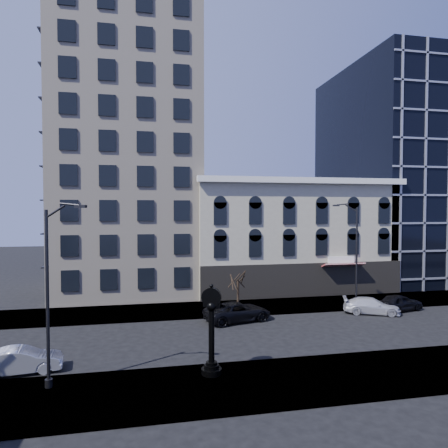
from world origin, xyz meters
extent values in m
plane|color=black|center=(0.00, 0.00, 0.00)|extent=(160.00, 160.00, 0.00)
cube|color=gray|center=(0.00, 8.00, 0.06)|extent=(160.00, 6.00, 0.12)
cube|color=gray|center=(0.00, -8.00, 0.06)|extent=(160.00, 6.00, 0.12)
cube|color=beige|center=(-6.00, 19.00, 19.00)|extent=(15.00, 15.00, 38.00)
cube|color=#BAB499|center=(12.00, 16.00, 6.00)|extent=(22.00, 10.00, 12.00)
cube|color=white|center=(12.00, 10.80, 12.20)|extent=(22.60, 0.80, 0.60)
cube|color=black|center=(12.00, 10.95, 1.80)|extent=(22.00, 0.30, 3.60)
cube|color=maroon|center=(16.00, 10.40, 3.40)|extent=(4.50, 1.18, 0.55)
cube|color=black|center=(32.00, 21.00, 14.00)|extent=(20.00, 20.00, 28.00)
cylinder|color=black|center=(-0.80, -6.51, 0.27)|extent=(1.13, 1.13, 0.31)
cylinder|color=black|center=(-0.80, -6.51, 0.53)|extent=(0.82, 0.82, 0.21)
cylinder|color=black|center=(-0.80, -6.51, 0.72)|extent=(0.62, 0.62, 0.16)
cylinder|color=black|center=(-0.80, -6.51, 2.27)|extent=(0.33, 0.33, 2.98)
sphere|color=black|center=(-0.80, -6.51, 3.87)|extent=(0.57, 0.57, 0.57)
cube|color=black|center=(-0.80, -6.51, 3.97)|extent=(0.94, 0.54, 0.26)
cylinder|color=black|center=(-0.80, -6.51, 4.38)|extent=(1.11, 0.68, 1.07)
cylinder|color=white|center=(-0.80, -6.69, 4.38)|extent=(0.85, 0.34, 0.90)
cylinder|color=white|center=(-0.80, -6.34, 4.38)|extent=(0.85, 0.34, 0.90)
sphere|color=black|center=(-0.80, -6.51, 4.99)|extent=(0.21, 0.21, 0.21)
cylinder|color=black|center=(-9.20, -6.51, 4.64)|extent=(0.17, 0.17, 9.04)
cylinder|color=black|center=(-9.20, -6.51, 0.33)|extent=(0.38, 0.38, 0.42)
cube|color=black|center=(-7.36, -7.27, 9.32)|extent=(0.62, 0.43, 0.15)
cylinder|color=black|center=(15.01, 6.00, 4.76)|extent=(0.17, 0.17, 9.28)
cylinder|color=black|center=(15.01, 6.00, 0.34)|extent=(0.39, 0.39, 0.43)
cube|color=black|center=(13.09, 6.71, 9.56)|extent=(0.64, 0.43, 0.15)
cylinder|color=black|center=(3.73, 6.33, 1.49)|extent=(0.21, 0.21, 2.74)
imported|color=silver|center=(-11.20, -4.03, 0.71)|extent=(4.50, 2.09, 1.43)
imported|color=black|center=(3.11, 3.81, 0.78)|extent=(6.08, 3.88, 1.56)
imported|color=silver|center=(15.23, 3.76, 0.70)|extent=(5.19, 3.68, 1.39)
imported|color=black|center=(18.24, 4.13, 0.76)|extent=(4.77, 2.81, 1.52)
camera|label=1|loc=(-4.38, -27.86, 9.13)|focal=32.00mm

